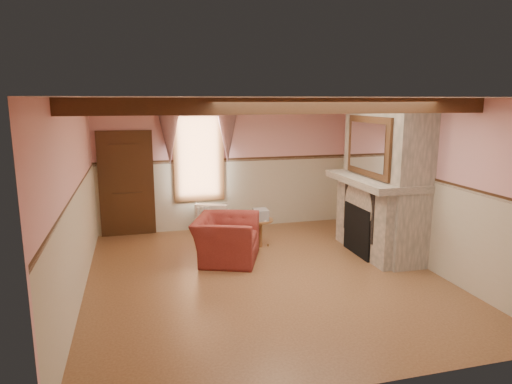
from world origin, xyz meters
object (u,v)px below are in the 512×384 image
object	(u,v)px
mantel_clock	(355,165)
oil_lamp	(361,165)
side_table	(260,233)
radiator	(212,218)
bowl	(377,175)
armchair	(226,239)

from	to	relation	value
mantel_clock	oil_lamp	size ratio (longest dim) A/B	0.86
side_table	radiator	bearing A→B (deg)	120.25
radiator	oil_lamp	distance (m)	3.29
bowl	side_table	bearing A→B (deg)	154.71
armchair	radiator	size ratio (longest dim) A/B	1.70
mantel_clock	side_table	bearing A→B (deg)	178.50
oil_lamp	radiator	bearing A→B (deg)	150.07
side_table	oil_lamp	distance (m)	2.32
radiator	bowl	distance (m)	3.60
side_table	oil_lamp	xyz separation A→B (m)	(1.91, -0.27, 1.29)
side_table	mantel_clock	world-z (taller)	mantel_clock
bowl	mantel_clock	size ratio (longest dim) A/B	1.51
side_table	armchair	bearing A→B (deg)	-144.50
armchair	oil_lamp	xyz separation A→B (m)	(2.68, 0.27, 1.17)
oil_lamp	side_table	bearing A→B (deg)	171.85
armchair	side_table	bearing A→B (deg)	-33.26
mantel_clock	oil_lamp	world-z (taller)	oil_lamp
side_table	radiator	world-z (taller)	radiator
bowl	radiator	bearing A→B (deg)	140.84
side_table	radiator	size ratio (longest dim) A/B	0.79
armchair	bowl	xyz separation A→B (m)	(2.68, -0.36, 1.08)
mantel_clock	radiator	bearing A→B (deg)	153.85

